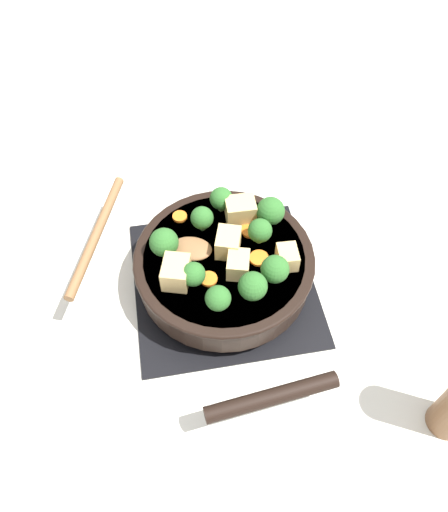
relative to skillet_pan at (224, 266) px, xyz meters
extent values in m
plane|color=silver|center=(0.00, 0.00, -0.06)|extent=(2.40, 2.40, 0.00)
cube|color=black|center=(0.00, 0.00, -0.05)|extent=(0.31, 0.31, 0.01)
torus|color=black|center=(0.00, 0.00, -0.04)|extent=(0.24, 0.24, 0.01)
cube|color=black|center=(0.00, 0.00, -0.04)|extent=(0.01, 0.23, 0.01)
cube|color=black|center=(0.00, 0.00, -0.04)|extent=(0.23, 0.01, 0.01)
cylinder|color=black|center=(0.00, 0.00, 0.00)|extent=(0.29, 0.29, 0.06)
cylinder|color=#5B3316|center=(0.00, 0.00, 0.00)|extent=(0.26, 0.26, 0.05)
torus|color=black|center=(0.00, 0.00, 0.02)|extent=(0.30, 0.30, 0.01)
cylinder|color=black|center=(0.02, -0.24, 0.01)|extent=(0.19, 0.04, 0.02)
ellipsoid|color=brown|center=(-0.05, 0.02, 0.03)|extent=(0.08, 0.07, 0.01)
cylinder|color=brown|center=(-0.20, 0.08, 0.03)|extent=(0.10, 0.24, 0.02)
cube|color=#DBB770|center=(0.02, -0.03, 0.04)|extent=(0.04, 0.05, 0.03)
cube|color=#DBB770|center=(0.01, 0.01, 0.04)|extent=(0.05, 0.06, 0.04)
cube|color=#DBB770|center=(0.10, -0.03, 0.04)|extent=(0.03, 0.04, 0.03)
cube|color=#DBB770|center=(-0.08, -0.03, 0.04)|extent=(0.05, 0.06, 0.04)
cube|color=#DBB770|center=(0.04, 0.08, 0.04)|extent=(0.05, 0.04, 0.04)
cylinder|color=#709956|center=(-0.09, 0.02, 0.03)|extent=(0.01, 0.01, 0.01)
sphere|color=#2D6628|center=(-0.09, 0.02, 0.05)|extent=(0.05, 0.05, 0.05)
cylinder|color=#709956|center=(0.07, -0.06, 0.03)|extent=(0.01, 0.01, 0.01)
sphere|color=#2D6628|center=(0.07, -0.06, 0.05)|extent=(0.04, 0.04, 0.04)
cylinder|color=#709956|center=(0.03, -0.08, 0.03)|extent=(0.01, 0.01, 0.01)
sphere|color=#2D6628|center=(0.03, -0.08, 0.05)|extent=(0.04, 0.04, 0.04)
cylinder|color=#709956|center=(0.09, 0.06, 0.03)|extent=(0.01, 0.01, 0.01)
sphere|color=#2D6628|center=(0.09, 0.06, 0.05)|extent=(0.05, 0.05, 0.05)
cylinder|color=#709956|center=(-0.03, 0.07, 0.03)|extent=(0.01, 0.01, 0.01)
sphere|color=#2D6628|center=(-0.03, 0.07, 0.05)|extent=(0.04, 0.04, 0.04)
cylinder|color=#709956|center=(0.06, 0.02, 0.03)|extent=(0.01, 0.01, 0.01)
sphere|color=#2D6628|center=(0.06, 0.02, 0.05)|extent=(0.04, 0.04, 0.04)
cylinder|color=#709956|center=(-0.06, -0.04, 0.03)|extent=(0.01, 0.01, 0.01)
sphere|color=#2D6628|center=(-0.06, -0.04, 0.05)|extent=(0.04, 0.04, 0.04)
cylinder|color=#709956|center=(-0.03, -0.09, 0.03)|extent=(0.01, 0.01, 0.01)
sphere|color=#2D6628|center=(-0.03, -0.09, 0.05)|extent=(0.04, 0.04, 0.04)
cylinder|color=#709956|center=(0.01, 0.10, 0.03)|extent=(0.01, 0.01, 0.01)
sphere|color=#2D6628|center=(0.01, 0.10, 0.05)|extent=(0.04, 0.04, 0.04)
cylinder|color=orange|center=(-0.06, 0.10, 0.03)|extent=(0.02, 0.02, 0.01)
cylinder|color=orange|center=(-0.03, -0.04, 0.03)|extent=(0.03, 0.03, 0.01)
cylinder|color=orange|center=(0.05, 0.05, 0.03)|extent=(0.03, 0.03, 0.01)
cylinder|color=orange|center=(0.05, -0.01, 0.03)|extent=(0.03, 0.03, 0.01)
camera|label=1|loc=(-0.08, -0.47, 0.68)|focal=35.00mm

